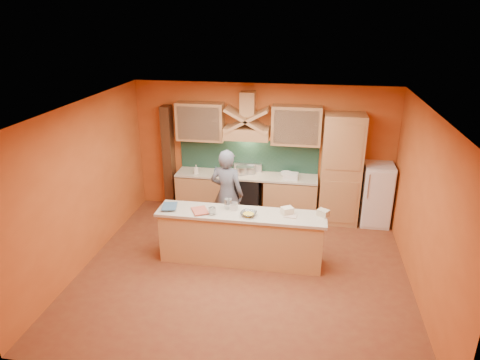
% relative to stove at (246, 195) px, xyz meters
% --- Properties ---
extents(floor, '(5.50, 5.00, 0.01)m').
position_rel_stove_xyz_m(floor, '(0.30, -2.20, -0.45)').
color(floor, brown).
rests_on(floor, ground).
extents(ceiling, '(5.50, 5.00, 0.01)m').
position_rel_stove_xyz_m(ceiling, '(0.30, -2.20, 2.35)').
color(ceiling, white).
rests_on(ceiling, wall_back).
extents(wall_back, '(5.50, 0.02, 2.80)m').
position_rel_stove_xyz_m(wall_back, '(0.30, 0.30, 0.95)').
color(wall_back, '#CA6027').
rests_on(wall_back, floor).
extents(wall_front, '(5.50, 0.02, 2.80)m').
position_rel_stove_xyz_m(wall_front, '(0.30, -4.70, 0.95)').
color(wall_front, '#CA6027').
rests_on(wall_front, floor).
extents(wall_left, '(0.02, 5.00, 2.80)m').
position_rel_stove_xyz_m(wall_left, '(-2.45, -2.20, 0.95)').
color(wall_left, '#CA6027').
rests_on(wall_left, floor).
extents(wall_right, '(0.02, 5.00, 2.80)m').
position_rel_stove_xyz_m(wall_right, '(3.05, -2.20, 0.95)').
color(wall_right, '#CA6027').
rests_on(wall_right, floor).
extents(base_cabinet_left, '(1.10, 0.60, 0.86)m').
position_rel_stove_xyz_m(base_cabinet_left, '(-0.95, 0.00, -0.02)').
color(base_cabinet_left, tan).
rests_on(base_cabinet_left, floor).
extents(base_cabinet_right, '(1.10, 0.60, 0.86)m').
position_rel_stove_xyz_m(base_cabinet_right, '(0.95, 0.00, -0.02)').
color(base_cabinet_right, tan).
rests_on(base_cabinet_right, floor).
extents(counter_top, '(3.00, 0.62, 0.04)m').
position_rel_stove_xyz_m(counter_top, '(-0.00, 0.00, 0.45)').
color(counter_top, beige).
rests_on(counter_top, base_cabinet_left).
extents(stove, '(0.60, 0.58, 0.90)m').
position_rel_stove_xyz_m(stove, '(0.00, 0.00, 0.00)').
color(stove, black).
rests_on(stove, floor).
extents(backsplash, '(3.00, 0.03, 0.70)m').
position_rel_stove_xyz_m(backsplash, '(-0.00, 0.28, 0.80)').
color(backsplash, '#19372C').
rests_on(backsplash, wall_back).
extents(range_hood, '(0.92, 0.50, 0.24)m').
position_rel_stove_xyz_m(range_hood, '(0.00, 0.05, 1.37)').
color(range_hood, tan).
rests_on(range_hood, wall_back).
extents(hood_chimney, '(0.30, 0.30, 0.50)m').
position_rel_stove_xyz_m(hood_chimney, '(0.00, 0.15, 1.95)').
color(hood_chimney, tan).
rests_on(hood_chimney, wall_back).
extents(upper_cabinet_left, '(1.00, 0.35, 0.80)m').
position_rel_stove_xyz_m(upper_cabinet_left, '(-1.00, 0.12, 1.55)').
color(upper_cabinet_left, tan).
rests_on(upper_cabinet_left, wall_back).
extents(upper_cabinet_right, '(1.00, 0.35, 0.80)m').
position_rel_stove_xyz_m(upper_cabinet_right, '(1.00, 0.12, 1.55)').
color(upper_cabinet_right, tan).
rests_on(upper_cabinet_right, wall_back).
extents(pantry_column, '(0.80, 0.60, 2.30)m').
position_rel_stove_xyz_m(pantry_column, '(1.95, 0.00, 0.70)').
color(pantry_column, tan).
rests_on(pantry_column, floor).
extents(fridge, '(0.58, 0.60, 1.30)m').
position_rel_stove_xyz_m(fridge, '(2.70, 0.00, 0.20)').
color(fridge, white).
rests_on(fridge, floor).
extents(trim_column_left, '(0.20, 0.30, 2.30)m').
position_rel_stove_xyz_m(trim_column_left, '(-1.75, 0.15, 0.70)').
color(trim_column_left, '#472816').
rests_on(trim_column_left, floor).
extents(island_body, '(2.80, 0.55, 0.88)m').
position_rel_stove_xyz_m(island_body, '(0.20, -1.90, -0.01)').
color(island_body, '#DFB072').
rests_on(island_body, floor).
extents(island_top, '(2.90, 0.62, 0.05)m').
position_rel_stove_xyz_m(island_top, '(0.20, -1.90, 0.47)').
color(island_top, beige).
rests_on(island_top, island_body).
extents(person, '(0.71, 0.53, 1.78)m').
position_rel_stove_xyz_m(person, '(-0.22, -1.03, 0.44)').
color(person, slate).
rests_on(person, floor).
extents(pot_large, '(0.26, 0.26, 0.18)m').
position_rel_stove_xyz_m(pot_large, '(-0.10, 0.01, 0.54)').
color(pot_large, '#AEAEB5').
rests_on(pot_large, stove).
extents(pot_small, '(0.27, 0.27, 0.14)m').
position_rel_stove_xyz_m(pot_small, '(0.07, 0.08, 0.52)').
color(pot_small, '#B1B2B8').
rests_on(pot_small, stove).
extents(soap_bottle_a, '(0.11, 0.11, 0.19)m').
position_rel_stove_xyz_m(soap_bottle_a, '(-1.06, -0.12, 0.57)').
color(soap_bottle_a, white).
rests_on(soap_bottle_a, counter_top).
extents(soap_bottle_b, '(0.11, 0.11, 0.22)m').
position_rel_stove_xyz_m(soap_bottle_b, '(-0.61, -0.22, 0.58)').
color(soap_bottle_b, '#2F4B83').
rests_on(soap_bottle_b, counter_top).
extents(bowl_back, '(0.27, 0.27, 0.08)m').
position_rel_stove_xyz_m(bowl_back, '(0.84, 0.07, 0.51)').
color(bowl_back, white).
rests_on(bowl_back, counter_top).
extents(dish_rack, '(0.31, 0.25, 0.11)m').
position_rel_stove_xyz_m(dish_rack, '(0.94, -0.06, 0.52)').
color(dish_rack, white).
rests_on(dish_rack, counter_top).
extents(book_lower, '(0.38, 0.41, 0.03)m').
position_rel_stove_xyz_m(book_lower, '(-0.61, -2.04, 0.51)').
color(book_lower, '#C25B45').
rests_on(book_lower, island_top).
extents(book_upper, '(0.31, 0.38, 0.03)m').
position_rel_stove_xyz_m(book_upper, '(-1.18, -1.95, 0.53)').
color(book_upper, '#3C6084').
rests_on(book_upper, island_top).
extents(jar_large, '(0.14, 0.14, 0.17)m').
position_rel_stove_xyz_m(jar_large, '(-0.05, -1.76, 0.58)').
color(jar_large, white).
rests_on(jar_large, island_top).
extents(jar_small, '(0.13, 0.13, 0.12)m').
position_rel_stove_xyz_m(jar_small, '(-0.27, -2.04, 0.56)').
color(jar_small, silver).
rests_on(jar_small, island_top).
extents(kitchen_scale, '(0.13, 0.13, 0.10)m').
position_rel_stove_xyz_m(kitchen_scale, '(0.05, -1.78, 0.55)').
color(kitchen_scale, silver).
rests_on(kitchen_scale, island_top).
extents(mixing_bowl, '(0.32, 0.32, 0.07)m').
position_rel_stove_xyz_m(mixing_bowl, '(0.34, -1.99, 0.53)').
color(mixing_bowl, silver).
rests_on(mixing_bowl, island_top).
extents(cloth, '(0.24, 0.19, 0.01)m').
position_rel_stove_xyz_m(cloth, '(1.04, -1.89, 0.50)').
color(cloth, beige).
rests_on(cloth, island_top).
extents(grocery_bag_a, '(0.24, 0.23, 0.12)m').
position_rel_stove_xyz_m(grocery_bag_a, '(0.98, -1.82, 0.56)').
color(grocery_bag_a, beige).
rests_on(grocery_bag_a, island_top).
extents(grocery_bag_b, '(0.23, 0.22, 0.11)m').
position_rel_stove_xyz_m(grocery_bag_b, '(1.58, -1.79, 0.55)').
color(grocery_bag_b, beige).
rests_on(grocery_bag_b, island_top).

